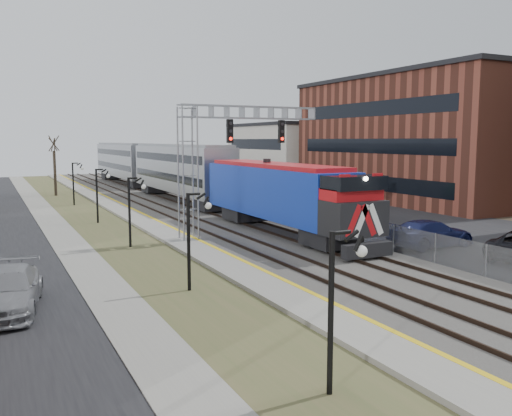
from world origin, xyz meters
TOP-DOWN VIEW (x-y plane):
  - sidewalk at (-7.00, 35.00)m, footprint 2.00×120.00m
  - grass_median at (-4.00, 35.00)m, footprint 4.00×120.00m
  - platform at (-1.00, 35.00)m, footprint 2.00×120.00m
  - ballast_bed at (4.00, 35.00)m, footprint 8.00×120.00m
  - parking_lot at (16.00, 35.00)m, footprint 16.00×120.00m
  - platform_edge at (-0.12, 35.00)m, footprint 0.24×120.00m
  - track_near at (2.00, 35.00)m, footprint 1.58×120.00m
  - track_far at (5.50, 35.00)m, footprint 1.58×120.00m
  - train at (5.50, 51.67)m, footprint 3.00×63.05m
  - signal_gantry at (1.22, 27.99)m, footprint 9.00×1.07m
  - lampposts at (-4.00, 18.29)m, footprint 0.14×62.14m
  - fence at (8.20, 35.00)m, footprint 0.04×120.00m
  - buildings_east at (30.00, 31.18)m, footprint 16.00×76.00m
  - car_lot_d at (11.25, 20.42)m, footprint 5.38×2.26m
  - car_lot_e at (12.68, 35.83)m, footprint 4.98×3.55m
  - car_lot_f at (11.18, 38.45)m, footprint 5.31×3.42m
  - car_street_b at (-10.63, 18.40)m, footprint 2.92×5.44m

SIDE VIEW (x-z plane):
  - parking_lot at x=16.00m, z-range 0.00..0.04m
  - grass_median at x=-4.00m, z-range 0.00..0.06m
  - sidewalk at x=-7.00m, z-range 0.00..0.08m
  - ballast_bed at x=4.00m, z-range 0.00..0.20m
  - platform at x=-1.00m, z-range 0.00..0.24m
  - platform_edge at x=-0.12m, z-range 0.24..0.25m
  - track_near at x=2.00m, z-range 0.20..0.35m
  - track_far at x=5.50m, z-range 0.20..0.35m
  - car_street_b at x=-10.63m, z-range 0.00..1.50m
  - car_lot_d at x=11.25m, z-range 0.00..1.55m
  - car_lot_e at x=12.68m, z-range 0.00..1.58m
  - fence at x=8.20m, z-range 0.00..1.60m
  - car_lot_f at x=11.18m, z-range 0.00..1.65m
  - lampposts at x=-4.00m, z-range 0.00..4.00m
  - train at x=5.50m, z-range 0.22..5.55m
  - signal_gantry at x=1.22m, z-range 1.51..9.66m
  - buildings_east at x=30.00m, z-range -1.19..13.81m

